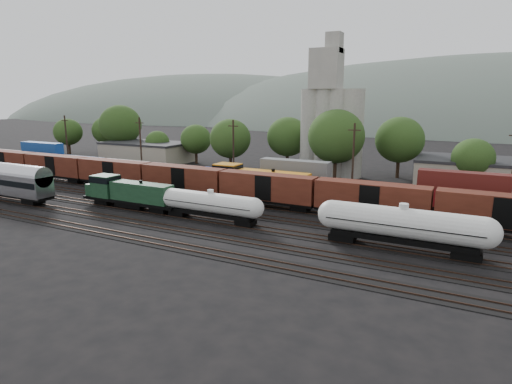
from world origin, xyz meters
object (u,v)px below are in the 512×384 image
at_px(green_locomotive, 126,192).
at_px(orange_locomotive, 254,181).
at_px(tank_car_a, 211,204).
at_px(grain_silo, 330,122).

xyz_separation_m(green_locomotive, orange_locomotive, (13.60, 15.00, 0.30)).
xyz_separation_m(green_locomotive, tank_car_a, (14.89, -0.00, -0.11)).
bearing_deg(tank_car_a, green_locomotive, 180.00).
distance_m(green_locomotive, orange_locomotive, 20.25).
bearing_deg(grain_silo, orange_locomotive, -99.67).
xyz_separation_m(orange_locomotive, grain_silo, (4.43, 26.00, 8.41)).
height_order(green_locomotive, grain_silo, grain_silo).
bearing_deg(green_locomotive, grain_silo, 66.27).
relative_size(green_locomotive, tank_car_a, 1.08).
bearing_deg(green_locomotive, tank_car_a, -0.00).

